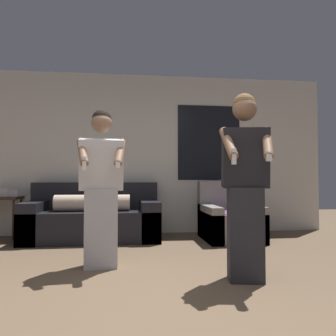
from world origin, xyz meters
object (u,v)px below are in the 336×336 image
Objects in this scene: side_table at (3,203)px; person_left at (101,188)px; armchair at (230,221)px; person_right at (245,184)px; couch at (94,219)px.

person_left is (1.64, -1.86, 0.28)m from side_table.
person_right is at bearing -103.45° from armchair.
person_right reaches higher than couch.
side_table is 0.47× the size of person_right.
couch is 1.16× the size of person_right.
person_right is at bearing -54.60° from couch.
couch is 1.20× the size of person_left.
person_right reaches higher than armchair.
armchair is at bearing 76.55° from person_right.
person_right is (-0.47, -1.98, 0.59)m from armchair.
couch reaches higher than side_table.
person_left is at bearing 155.70° from person_right.
armchair is (2.05, -0.24, -0.03)m from couch.
person_left is 1.47m from person_right.
person_right is (2.98, -2.46, 0.33)m from side_table.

